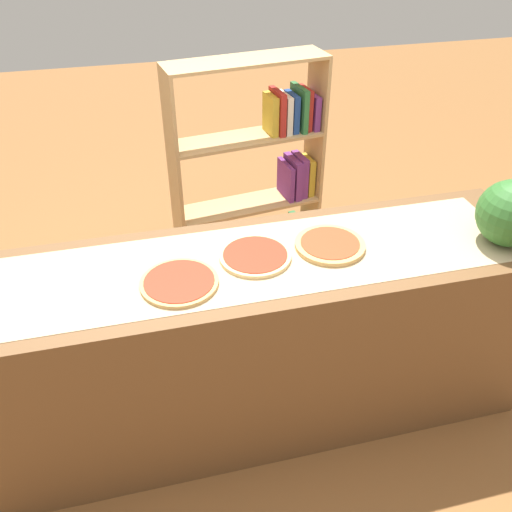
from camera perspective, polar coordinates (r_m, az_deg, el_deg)
The scene contains 8 objects.
ground_plane at distance 2.79m, azimuth -0.00°, elevation -15.43°, with size 12.00×12.00×0.00m, color brown.
counter at distance 2.46m, azimuth -0.00°, elevation -8.87°, with size 2.41×0.63×0.89m, color brown.
parchment_paper at distance 2.17m, azimuth -0.00°, elevation -0.41°, with size 2.14×0.51×0.00m, color tan.
pizza_plain_0 at distance 2.06m, azimuth -7.97°, elevation -2.72°, with size 0.29×0.29×0.02m.
pizza_plain_1 at distance 2.18m, azimuth -0.09°, elevation 0.01°, with size 0.29×0.29×0.02m.
pizza_plain_2 at distance 2.26m, azimuth 7.68°, elevation 1.17°, with size 0.29×0.29×0.02m.
watermelon at distance 2.43m, azimuth 24.96°, elevation 4.04°, with size 0.27×0.27×0.27m, color #2D6628.
bookshelf at distance 3.38m, azimuth 1.26°, elevation 8.75°, with size 0.93×0.37×1.33m.
Camera 1 is at (-0.42, -1.71, 2.16)m, focal length 38.55 mm.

